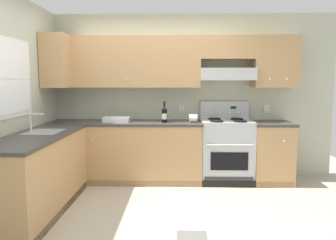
# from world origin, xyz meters

# --- Properties ---
(ground_plane) EXTENTS (7.04, 7.04, 0.00)m
(ground_plane) POSITION_xyz_m (0.00, 0.00, 0.00)
(ground_plane) COLOR #B2AA99
(floor_accent_tile) EXTENTS (0.30, 0.30, 0.01)m
(floor_accent_tile) POSITION_xyz_m (0.50, -0.60, 0.00)
(floor_accent_tile) COLOR slate
(floor_accent_tile) RESTS_ON ground_plane
(wall_back) EXTENTS (4.68, 0.57, 2.55)m
(wall_back) POSITION_xyz_m (0.40, 1.53, 1.48)
(wall_back) COLOR #B7BAA3
(wall_back) RESTS_ON ground_plane
(wall_left) EXTENTS (0.47, 4.00, 2.55)m
(wall_left) POSITION_xyz_m (-1.59, 0.23, 1.34)
(wall_left) COLOR #B7BAA3
(wall_left) RESTS_ON ground_plane
(counter_back_run) EXTENTS (3.60, 0.65, 0.91)m
(counter_back_run) POSITION_xyz_m (0.03, 1.24, 0.45)
(counter_back_run) COLOR tan
(counter_back_run) RESTS_ON ground_plane
(counter_left_run) EXTENTS (0.63, 1.91, 1.13)m
(counter_left_run) POSITION_xyz_m (-1.24, -0.00, 0.46)
(counter_left_run) COLOR tan
(counter_left_run) RESTS_ON ground_plane
(stove) EXTENTS (0.76, 0.62, 1.20)m
(stove) POSITION_xyz_m (1.10, 1.25, 0.48)
(stove) COLOR #B7BABC
(stove) RESTS_ON ground_plane
(wine_bottle) EXTENTS (0.08, 0.08, 0.31)m
(wine_bottle) POSITION_xyz_m (0.17, 1.16, 1.03)
(wine_bottle) COLOR black
(wine_bottle) RESTS_ON counter_back_run
(bowl) EXTENTS (0.39, 0.25, 0.07)m
(bowl) POSITION_xyz_m (-0.54, 1.21, 0.93)
(bowl) COLOR silver
(bowl) RESTS_ON counter_back_run
(paper_towel_roll) EXTENTS (0.12, 0.12, 0.12)m
(paper_towel_roll) POSITION_xyz_m (0.60, 1.19, 0.97)
(paper_towel_roll) COLOR white
(paper_towel_roll) RESTS_ON counter_back_run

